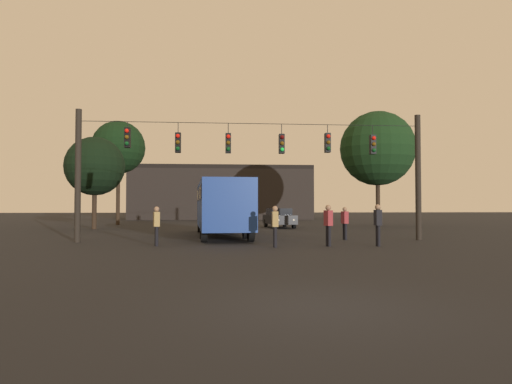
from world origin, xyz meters
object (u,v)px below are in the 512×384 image
pedestrian_trailing (345,221)px  pedestrian_crossing_right (157,224)px  city_bus (221,203)px  tree_behind_building (118,148)px  pedestrian_crossing_center (328,223)px  pedestrian_crossing_left (378,222)px  car_near_right (279,218)px  tree_right_far (95,166)px  pedestrian_near_bus (275,224)px  tree_left_silhouette (377,149)px

pedestrian_trailing → pedestrian_crossing_right: bearing=-162.8°
city_bus → tree_behind_building: bearing=120.2°
pedestrian_crossing_center → pedestrian_crossing_left: bearing=-4.5°
car_near_right → tree_right_far: bearing=-175.1°
pedestrian_trailing → tree_behind_building: tree_behind_building is taller
pedestrian_crossing_center → pedestrian_near_bus: size_ratio=1.02×
tree_left_silhouette → car_near_right: bearing=-171.3°
pedestrian_trailing → tree_right_far: (-15.41, 11.63, 3.68)m
tree_left_silhouette → pedestrian_crossing_center: bearing=-116.0°
city_bus → tree_left_silhouette: 17.50m
pedestrian_trailing → tree_left_silhouette: (6.86, 14.10, 5.55)m
city_bus → tree_right_far: 12.70m
city_bus → car_near_right: 10.56m
tree_left_silhouette → city_bus: bearing=-140.5°
car_near_right → pedestrian_near_bus: size_ratio=2.62×
pedestrian_crossing_center → tree_right_far: 20.69m
tree_right_far → pedestrian_crossing_left: bearing=-43.9°
pedestrian_near_bus → tree_behind_building: 26.30m
city_bus → pedestrian_crossing_right: (-2.77, -6.13, -0.92)m
tree_left_silhouette → tree_behind_building: tree_left_silhouette is taller
tree_behind_building → pedestrian_crossing_right: bearing=-73.7°
city_bus → pedestrian_crossing_left: bearing=-46.7°
pedestrian_near_bus → pedestrian_crossing_center: bearing=8.4°
car_near_right → pedestrian_crossing_center: (-0.11, -16.25, 0.20)m
pedestrian_trailing → tree_right_far: bearing=142.9°
pedestrian_near_bus → tree_left_silhouette: bearing=58.7°
city_bus → pedestrian_near_bus: size_ratio=6.53×
pedestrian_crossing_right → tree_behind_building: (-6.43, 21.94, 6.04)m
pedestrian_near_bus → tree_right_far: (-11.40, 15.41, 3.65)m
pedestrian_crossing_right → pedestrian_near_bus: (4.94, -1.01, 0.02)m
city_bus → pedestrian_near_bus: city_bus is taller
car_near_right → tree_behind_building: tree_behind_building is taller
pedestrian_near_bus → tree_left_silhouette: 21.64m
pedestrian_crossing_right → tree_right_far: tree_right_far is taller
pedestrian_crossing_right → pedestrian_crossing_center: bearing=-5.3°
tree_behind_building → tree_right_far: size_ratio=1.38×
city_bus → pedestrian_trailing: bearing=-28.6°
car_near_right → city_bus: bearing=-115.9°
pedestrian_crossing_center → pedestrian_trailing: 3.83m
pedestrian_crossing_left → tree_left_silhouette: tree_left_silhouette is taller
pedestrian_crossing_left → pedestrian_trailing: 3.62m
car_near_right → tree_behind_building: bearing=155.3°
pedestrian_crossing_center → tree_right_far: (-13.71, 15.07, 3.62)m
pedestrian_near_bus → pedestrian_trailing: pedestrian_near_bus is taller
pedestrian_crossing_center → city_bus: bearing=123.3°
pedestrian_crossing_right → pedestrian_near_bus: 5.04m
pedestrian_crossing_left → car_near_right: bearing=96.9°
pedestrian_trailing → tree_left_silhouette: bearing=64.1°
pedestrian_trailing → pedestrian_crossing_center: bearing=-116.3°
city_bus → tree_left_silhouette: size_ratio=1.16×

